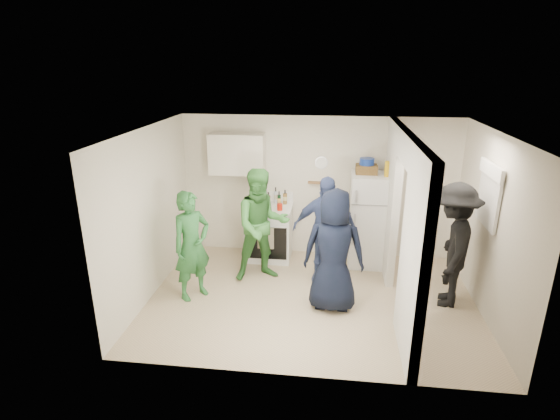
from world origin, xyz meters
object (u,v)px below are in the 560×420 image
(person_green_center, at_px, (262,225))
(person_denim, at_px, (325,230))
(fridge, at_px, (369,220))
(stove, at_px, (269,232))
(person_green_left, at_px, (192,246))
(person_nook, at_px, (452,245))
(blue_bowl, at_px, (367,161))
(wicker_basket, at_px, (366,169))
(person_navy, at_px, (334,251))
(yellow_cup_stack_top, at_px, (387,169))

(person_green_center, xyz_separation_m, person_denim, (0.99, 0.04, -0.05))
(person_green_center, relative_size, person_denim, 1.05)
(fridge, bearing_deg, person_denim, -136.27)
(stove, distance_m, person_green_center, 0.89)
(person_green_left, height_order, person_nook, person_nook)
(person_green_left, height_order, person_green_center, person_green_center)
(blue_bowl, xyz_separation_m, person_denim, (-0.64, -0.76, -0.94))
(fridge, xyz_separation_m, wicker_basket, (-0.10, 0.05, 0.88))
(person_green_center, xyz_separation_m, person_navy, (1.13, -0.77, -0.03))
(fridge, height_order, person_nook, person_nook)
(person_green_left, bearing_deg, blue_bowl, -19.39)
(blue_bowl, distance_m, person_denim, 1.37)
(blue_bowl, bearing_deg, yellow_cup_stack_top, -25.11)
(blue_bowl, xyz_separation_m, person_green_left, (-2.55, -1.50, -0.98))
(person_denim, height_order, person_nook, person_nook)
(stove, height_order, person_nook, person_nook)
(blue_bowl, height_order, yellow_cup_stack_top, blue_bowl)
(person_green_left, distance_m, person_nook, 3.72)
(person_green_left, xyz_separation_m, person_green_center, (0.92, 0.71, 0.09))
(wicker_basket, relative_size, person_denim, 0.20)
(wicker_basket, distance_m, person_green_left, 3.08)
(fridge, height_order, person_navy, person_navy)
(blue_bowl, distance_m, person_green_left, 3.12)
(fridge, bearing_deg, person_nook, -48.18)
(wicker_basket, height_order, person_navy, person_navy)
(blue_bowl, xyz_separation_m, person_green_center, (-1.63, -0.80, -0.89))
(wicker_basket, bearing_deg, person_green_left, -149.49)
(person_green_center, distance_m, person_denim, 0.99)
(stove, distance_m, person_green_left, 1.77)
(person_green_left, distance_m, person_green_center, 1.16)
(blue_bowl, bearing_deg, person_green_center, -153.94)
(wicker_basket, distance_m, person_nook, 1.86)
(fridge, relative_size, person_green_left, 0.97)
(stove, distance_m, person_nook, 3.08)
(stove, xyz_separation_m, person_green_center, (0.01, -0.78, 0.43))
(person_green_left, xyz_separation_m, person_denim, (1.91, 0.75, 0.04))
(person_navy, height_order, person_nook, person_nook)
(person_denim, bearing_deg, person_green_center, -174.18)
(person_green_left, height_order, person_navy, person_navy)
(stove, xyz_separation_m, fridge, (1.73, -0.03, 0.31))
(stove, height_order, wicker_basket, wicker_basket)
(yellow_cup_stack_top, height_order, person_green_center, yellow_cup_stack_top)
(stove, height_order, yellow_cup_stack_top, yellow_cup_stack_top)
(person_green_center, bearing_deg, person_denim, -18.82)
(person_green_center, height_order, person_denim, person_green_center)
(stove, height_order, blue_bowl, blue_bowl)
(person_navy, bearing_deg, person_denim, -77.25)
(fridge, relative_size, person_denim, 0.93)
(wicker_basket, bearing_deg, blue_bowl, 0.00)
(yellow_cup_stack_top, distance_m, person_denim, 1.42)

